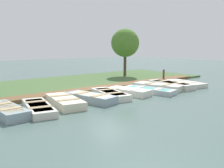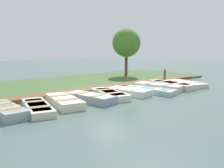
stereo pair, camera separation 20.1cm
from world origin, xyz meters
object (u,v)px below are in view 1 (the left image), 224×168
rowboat_4 (110,94)px  park_tree_left (125,43)px  rowboat_3 (90,98)px  rowboat_7 (159,86)px  rowboat_5 (129,92)px  rowboat_6 (149,90)px  rowboat_9 (185,83)px  rowboat_2 (65,101)px  rowboat_8 (170,85)px  rowboat_0 (6,110)px  mooring_post_far (164,75)px  rowboat_1 (38,108)px

rowboat_4 → park_tree_left: (-6.27, 7.03, 3.00)m
rowboat_3 → rowboat_7: (-0.07, 5.69, -0.00)m
rowboat_5 → rowboat_6: rowboat_5 is taller
rowboat_4 → rowboat_9: 7.06m
rowboat_2 → rowboat_8: size_ratio=0.90×
rowboat_6 → rowboat_7: (-0.39, 1.40, 0.04)m
rowboat_0 → rowboat_5: size_ratio=1.07×
rowboat_6 → mooring_post_far: size_ratio=3.46×
rowboat_1 → rowboat_8: bearing=103.8°
rowboat_0 → rowboat_3: (0.16, 4.26, 0.01)m
rowboat_2 → rowboat_6: rowboat_2 is taller
rowboat_3 → park_tree_left: (-6.47, 8.55, 2.97)m
rowboat_4 → rowboat_8: 5.46m
rowboat_4 → rowboat_9: bearing=99.3°
rowboat_3 → rowboat_7: 5.69m
rowboat_0 → rowboat_4: bearing=88.5°
rowboat_3 → rowboat_9: size_ratio=0.95×
rowboat_5 → rowboat_2: bearing=-103.6°
rowboat_3 → rowboat_5: rowboat_3 is taller
rowboat_1 → mooring_post_far: 12.37m
rowboat_2 → rowboat_7: bearing=100.1°
rowboat_2 → rowboat_7: (0.09, 7.14, 0.00)m
rowboat_2 → rowboat_5: (0.14, 4.29, -0.00)m
rowboat_4 → park_tree_left: size_ratio=0.72×
rowboat_3 → rowboat_5: (-0.02, 2.84, -0.01)m
rowboat_2 → rowboat_7: size_ratio=0.94×
park_tree_left → rowboat_6: bearing=-32.1°
park_tree_left → rowboat_9: bearing=0.1°
rowboat_0 → mooring_post_far: 13.62m
rowboat_2 → rowboat_4: size_ratio=0.99×
rowboat_1 → rowboat_0: bearing=-87.6°
rowboat_2 → mooring_post_far: size_ratio=3.21×
rowboat_4 → rowboat_7: 4.18m
rowboat_0 → rowboat_8: bearing=87.7°
rowboat_1 → rowboat_2: (-0.25, 1.49, 0.04)m
rowboat_2 → rowboat_4: (-0.03, 2.96, -0.02)m
rowboat_2 → mooring_post_far: bearing=112.8°
rowboat_0 → mooring_post_far: bearing=97.7°
rowboat_2 → rowboat_8: 8.42m
rowboat_6 → rowboat_8: 2.71m
rowboat_2 → rowboat_5: 4.29m
rowboat_3 → rowboat_6: bearing=74.0°
rowboat_1 → rowboat_7: (-0.16, 8.63, 0.04)m
rowboat_5 → rowboat_0: bearing=-102.8°
rowboat_5 → mooring_post_far: size_ratio=2.78×
rowboat_3 → rowboat_9: rowboat_3 is taller
rowboat_4 → park_tree_left: 9.89m
rowboat_1 → rowboat_7: rowboat_7 is taller
rowboat_1 → rowboat_4: bearing=106.6°
rowboat_6 → rowboat_9: (-0.19, 4.28, 0.00)m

